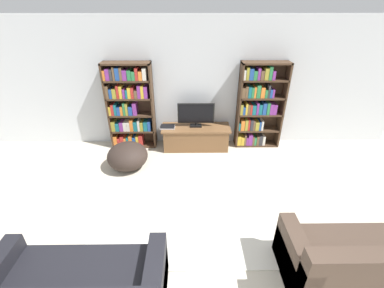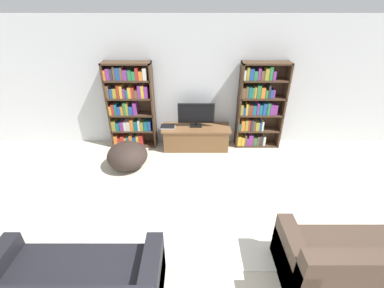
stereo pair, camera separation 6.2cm
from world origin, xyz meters
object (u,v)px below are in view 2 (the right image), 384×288
at_px(tv_stand, 197,137).
at_px(couch_right_sofa, 370,267).
at_px(beanbag_ottoman, 128,155).
at_px(bookshelf_left, 131,106).
at_px(bookshelf_right, 259,107).
at_px(television, 197,114).
at_px(laptop, 169,127).

height_order(tv_stand, couch_right_sofa, couch_right_sofa).
bearing_deg(tv_stand, beanbag_ottoman, -150.11).
height_order(couch_right_sofa, beanbag_ottoman, couch_right_sofa).
xyz_separation_m(bookshelf_left, couch_right_sofa, (3.19, -3.22, -0.61)).
xyz_separation_m(bookshelf_right, tv_stand, (-1.28, -0.14, -0.64)).
height_order(bookshelf_left, tv_stand, bookshelf_left).
xyz_separation_m(tv_stand, beanbag_ottoman, (-1.30, -0.75, 0.00)).
relative_size(tv_stand, couch_right_sofa, 0.79).
bearing_deg(television, bookshelf_left, 175.93).
distance_m(bookshelf_left, beanbag_ottoman, 1.10).
bearing_deg(beanbag_ottoman, laptop, 46.17).
relative_size(television, couch_right_sofa, 0.41).
xyz_separation_m(laptop, couch_right_sofa, (2.42, -3.07, -0.21)).
xyz_separation_m(television, beanbag_ottoman, (-1.30, -0.79, -0.51)).
bearing_deg(tv_stand, bookshelf_left, 174.23).
relative_size(television, beanbag_ottoman, 1.00).
bearing_deg(couch_right_sofa, tv_stand, 120.64).
bearing_deg(couch_right_sofa, bookshelf_right, 99.63).
height_order(bookshelf_right, beanbag_ottoman, bookshelf_right).
bearing_deg(beanbag_ottoman, bookshelf_right, 19.01).
bearing_deg(bookshelf_left, television, -4.07).
height_order(bookshelf_right, laptop, bookshelf_right).
height_order(bookshelf_left, television, bookshelf_left).
relative_size(bookshelf_right, television, 2.38).
bearing_deg(bookshelf_left, beanbag_ottoman, -85.93).
height_order(tv_stand, laptop, laptop).
distance_m(bookshelf_left, laptop, 0.88).
relative_size(couch_right_sofa, beanbag_ottoman, 2.42).
bearing_deg(bookshelf_right, bookshelf_left, -179.95).
relative_size(tv_stand, laptop, 4.59).
xyz_separation_m(bookshelf_left, laptop, (0.77, -0.15, -0.40)).
height_order(television, laptop, television).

